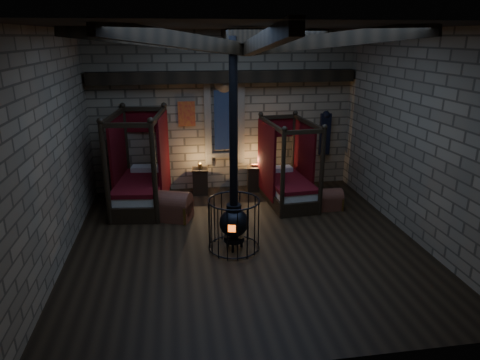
{
  "coord_description": "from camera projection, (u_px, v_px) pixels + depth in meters",
  "views": [
    {
      "loc": [
        -1.33,
        -7.83,
        4.05
      ],
      "look_at": [
        -0.02,
        0.6,
        1.16
      ],
      "focal_mm": 32.0,
      "sensor_mm": 36.0,
      "label": 1
    }
  ],
  "objects": [
    {
      "name": "bed_right",
      "position": [
        287.0,
        182.0,
        10.89
      ],
      "size": [
        1.2,
        2.06,
        2.08
      ],
      "rotation": [
        0.0,
        0.0,
        0.08
      ],
      "color": "black",
      "rests_on": "ground"
    },
    {
      "name": "nightstand_left",
      "position": [
        200.0,
        181.0,
        11.45
      ],
      "size": [
        0.47,
        0.45,
        0.85
      ],
      "rotation": [
        0.0,
        0.0,
        -0.08
      ],
      "color": "black",
      "rests_on": "ground"
    },
    {
      "name": "trunk_left",
      "position": [
        170.0,
        206.0,
        9.88
      ],
      "size": [
        1.08,
        0.88,
        0.69
      ],
      "rotation": [
        0.0,
        0.0,
        -0.36
      ],
      "color": "brown",
      "rests_on": "ground"
    },
    {
      "name": "bed_left",
      "position": [
        142.0,
        183.0,
        10.6
      ],
      "size": [
        1.42,
        2.34,
        2.32
      ],
      "rotation": [
        0.0,
        0.0,
        -0.12
      ],
      "color": "black",
      "rests_on": "ground"
    },
    {
      "name": "room",
      "position": [
        245.0,
        54.0,
        7.71
      ],
      "size": [
        7.02,
        7.02,
        4.29
      ],
      "color": "black",
      "rests_on": "ground"
    },
    {
      "name": "trunk_right",
      "position": [
        327.0,
        200.0,
        10.47
      ],
      "size": [
        0.72,
        0.46,
        0.53
      ],
      "rotation": [
        0.0,
        0.0,
        0.01
      ],
      "color": "brown",
      "rests_on": "ground"
    },
    {
      "name": "stove",
      "position": [
        234.0,
        220.0,
        8.38
      ],
      "size": [
        1.02,
        1.02,
        4.05
      ],
      "rotation": [
        0.0,
        0.0,
        -0.28
      ],
      "color": "black",
      "rests_on": "ground"
    },
    {
      "name": "nightstand_right",
      "position": [
        255.0,
        178.0,
        11.71
      ],
      "size": [
        0.47,
        0.45,
        0.74
      ],
      "rotation": [
        0.0,
        0.0,
        -0.11
      ],
      "color": "black",
      "rests_on": "ground"
    }
  ]
}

